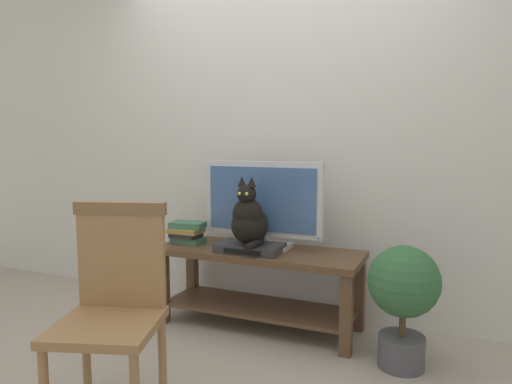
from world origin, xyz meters
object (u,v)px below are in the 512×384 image
object	(u,v)px
tv_stand	(259,273)
wooden_chair	(114,296)
media_box	(250,248)
book_stack	(187,232)
cat	(249,219)
tv	(263,203)
potted_plant	(403,294)

from	to	relation	value
tv_stand	wooden_chair	xyz separation A→B (m)	(-0.24, -1.17, 0.18)
media_box	tv_stand	bearing A→B (deg)	69.96
wooden_chair	book_stack	size ratio (longest dim) A/B	3.89
cat	wooden_chair	bearing A→B (deg)	-100.90
media_box	book_stack	size ratio (longest dim) A/B	1.70
wooden_chair	book_stack	bearing A→B (deg)	105.09
media_box	wooden_chair	xyz separation A→B (m)	(-0.21, -1.09, -0.01)
tv_stand	cat	bearing A→B (deg)	-106.53
tv	book_stack	xyz separation A→B (m)	(-0.55, -0.08, -0.23)
tv	cat	bearing A→B (deg)	-100.18
cat	tv	bearing A→B (deg)	79.82
cat	potted_plant	distance (m)	1.04
media_box	potted_plant	size ratio (longest dim) A/B	0.62
tv	media_box	distance (m)	0.32
tv_stand	wooden_chair	world-z (taller)	wooden_chair
tv	potted_plant	bearing A→B (deg)	-16.26
tv_stand	book_stack	size ratio (longest dim) A/B	5.48
potted_plant	cat	bearing A→B (deg)	173.24
wooden_chair	potted_plant	xyz separation A→B (m)	(1.19, 0.95, -0.13)
cat	wooden_chair	size ratio (longest dim) A/B	0.46
tv	wooden_chair	size ratio (longest dim) A/B	0.86
tv	cat	distance (m)	0.19
tv	media_box	xyz separation A→B (m)	(-0.03, -0.15, -0.28)
tv_stand	wooden_chair	bearing A→B (deg)	-101.38
tv	cat	world-z (taller)	tv
book_stack	media_box	bearing A→B (deg)	-6.96
wooden_chair	book_stack	distance (m)	1.19
tv	wooden_chair	bearing A→B (deg)	-100.80
tv	media_box	size ratio (longest dim) A/B	1.96
media_box	wooden_chair	size ratio (longest dim) A/B	0.44
tv_stand	potted_plant	bearing A→B (deg)	-12.66
book_stack	potted_plant	distance (m)	1.52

